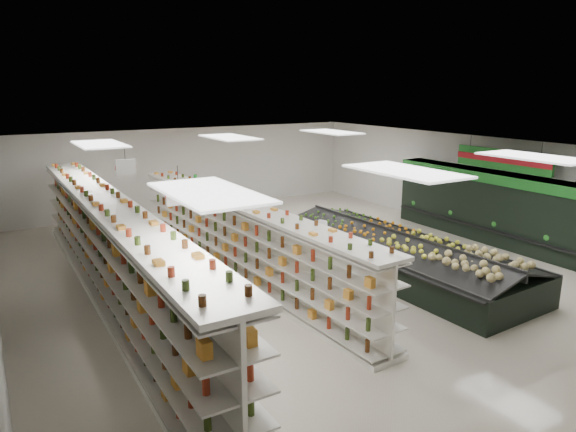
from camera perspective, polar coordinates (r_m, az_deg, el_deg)
floor at (r=13.93m, az=0.75°, el=-5.68°), size 16.00×16.00×0.00m
ceiling at (r=13.19m, az=0.79°, el=7.52°), size 14.00×16.00×0.02m
wall_back at (r=20.59m, az=-11.02°, el=5.13°), size 14.00×0.02×3.20m
wall_right at (r=18.08m, az=20.06°, el=3.32°), size 0.02×16.00×3.20m
produce_wall_case at (r=16.88m, az=22.86°, el=1.11°), size 0.93×8.00×2.20m
aisle_sign_near at (r=9.86m, az=-12.05°, el=2.33°), size 0.52×0.06×0.75m
aisle_sign_far at (r=13.66m, az=-17.58°, el=5.19°), size 0.52×0.06×0.75m
hortifruti_banner at (r=16.42m, az=22.72°, el=5.80°), size 0.12×3.20×0.95m
gondola_left at (r=12.09m, az=-18.94°, el=-4.25°), size 1.02×13.34×2.31m
gondola_center at (r=13.26m, az=-5.56°, el=-2.75°), size 1.39×11.14×1.93m
produce_island at (r=13.77m, az=12.06°, el=-4.03°), size 2.95×7.46×1.10m
soda_endcap at (r=18.56m, az=-11.50°, el=1.61°), size 1.52×1.31×1.63m
shopper_main at (r=12.19m, az=3.53°, el=-4.32°), size 0.68×0.50×1.73m
shopper_background at (r=16.36m, az=-19.09°, el=-0.10°), size 0.72×0.99×1.84m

